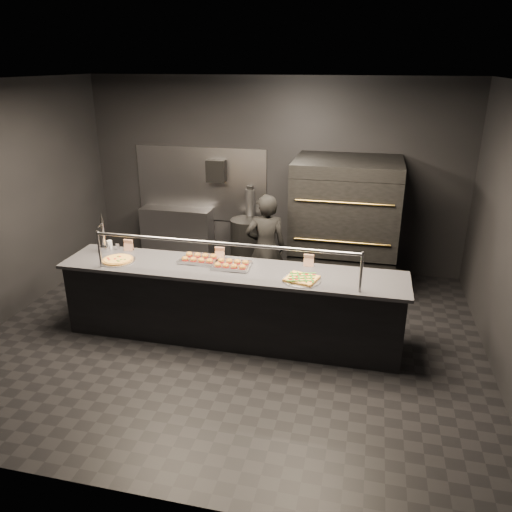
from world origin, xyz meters
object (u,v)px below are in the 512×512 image
Objects in this scene: round_pizza at (118,260)px; slider_tray_a at (199,259)px; fire_extinguisher at (250,202)px; service_counter at (231,303)px; beer_tap at (104,241)px; slider_tray_b at (232,265)px; square_pizza at (302,279)px; towel_dispenser at (216,171)px; trash_bin at (246,245)px; worker at (266,249)px; pizza_oven at (345,224)px; prep_shelf at (178,234)px.

round_pizza is 0.85× the size of slider_tray_a.
service_counter is at bearing -81.70° from fire_extinguisher.
beer_tap is (-1.36, -2.22, 0.01)m from fire_extinguisher.
square_pizza is at bearing -13.24° from slider_tray_b.
towel_dispenser is at bearing -178.96° from fire_extinguisher.
slider_tray_a is 0.58× the size of trash_bin.
trash_bin is (0.55, -0.25, -1.13)m from towel_dispenser.
worker reaches higher than trash_bin.
slider_tray_b reaches higher than round_pizza.
service_counter is 9.67× the size of square_pizza.
service_counter is at bearing -122.27° from pizza_oven.
pizza_oven is at bearing 56.98° from slider_tray_b.
prep_shelf is at bearing 118.21° from slider_tray_a.
prep_shelf is 2.43× the size of slider_tray_a.
service_counter is 11.71× the size of towel_dispenser.
service_counter reaches higher than slider_tray_a.
fire_extinguisher is 0.33× the size of worker.
round_pizza is 0.99m from slider_tray_a.
slider_tray_a is (0.46, -2.24, -0.60)m from towel_dispenser.
slider_tray_b is 0.89m from square_pizza.
round_pizza is 0.99× the size of square_pizza.
pizza_oven is 1.24× the size of worker.
square_pizza is 0.50× the size of trash_bin.
pizza_oven reaches higher than square_pizza.
round_pizza is at bearing -142.56° from pizza_oven.
towel_dispenser is (-0.90, 2.39, 1.09)m from service_counter.
service_counter reaches higher than fire_extinguisher.
round_pizza is (0.32, -0.27, -0.13)m from beer_tap.
towel_dispenser is 3.15m from square_pizza.
towel_dispenser is 0.71× the size of slider_tray_a.
towel_dispenser is 0.67× the size of beer_tap.
prep_shelf is at bearing 171.63° from trash_bin.
round_pizza is at bearing 178.46° from square_pizza.
beer_tap is at bearing 140.00° from round_pizza.
beer_tap is 1.72m from slider_tray_b.
square_pizza is 2.64m from trash_bin.
worker is (0.54, -1.28, -0.29)m from fire_extinguisher.
pizza_oven is at bearing 57.73° from service_counter.
service_counter is at bearing 65.09° from worker.
round_pizza is (-0.50, -2.48, -0.61)m from towel_dispenser.
towel_dispenser reaches higher than square_pizza.
square_pizza is at bearing -62.08° from trash_bin.
service_counter is 1.83m from beer_tap.
service_counter is 2.17m from trash_bin.
pizza_oven is 1.59× the size of prep_shelf.
square_pizza is at bearing -7.21° from beer_tap.
worker is (0.19, 1.07, -0.18)m from slider_tray_b.
service_counter is 8.88× the size of slider_tray_b.
fire_extinguisher is at bearing 115.43° from square_pizza.
fire_extinguisher reaches higher than slider_tray_b.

